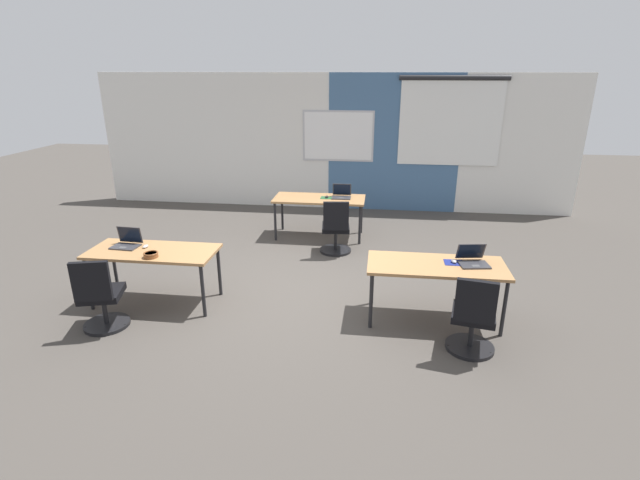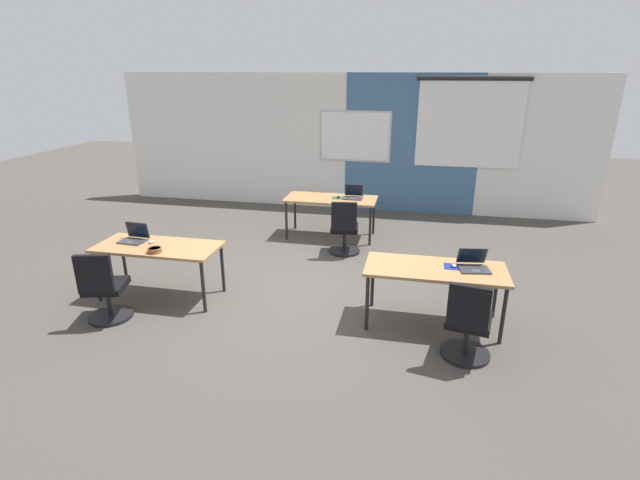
{
  "view_description": "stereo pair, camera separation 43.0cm",
  "coord_description": "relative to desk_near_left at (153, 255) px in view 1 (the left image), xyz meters",
  "views": [
    {
      "loc": [
        1.05,
        -5.81,
        2.87
      ],
      "look_at": [
        0.35,
        -0.38,
        0.88
      ],
      "focal_mm": 26.51,
      "sensor_mm": 36.0,
      "label": 1
    },
    {
      "loc": [
        1.48,
        -5.74,
        2.87
      ],
      "look_at": [
        0.35,
        -0.38,
        0.88
      ],
      "focal_mm": 26.51,
      "sensor_mm": 36.0,
      "label": 2
    }
  ],
  "objects": [
    {
      "name": "desk_far_center",
      "position": [
        1.75,
        2.8,
        0.0
      ],
      "size": [
        1.6,
        0.7,
        0.72
      ],
      "color": "#A37547",
      "rests_on": "ground"
    },
    {
      "name": "desk_near_right",
      "position": [
        3.5,
        0.0,
        0.0
      ],
      "size": [
        1.6,
        0.7,
        0.72
      ],
      "color": "#A37547",
      "rests_on": "ground"
    },
    {
      "name": "snack_bowl",
      "position": [
        0.1,
        -0.23,
        0.1
      ],
      "size": [
        0.18,
        0.18,
        0.06
      ],
      "color": "brown",
      "rests_on": "desk_near_left"
    },
    {
      "name": "chair_near_right_end",
      "position": [
        3.83,
        -0.68,
        -0.28
      ],
      "size": [
        0.52,
        0.57,
        0.92
      ],
      "rotation": [
        0.0,
        0.0,
        2.95
      ],
      "color": "black",
      "rests_on": "ground"
    },
    {
      "name": "laptop_near_right_end",
      "position": [
        3.92,
        0.07,
        0.11
      ],
      "size": [
        0.38,
        0.36,
        0.23
      ],
      "rotation": [
        0.0,
        0.0,
        0.16
      ],
      "color": "#333338",
      "rests_on": "desk_near_right"
    },
    {
      "name": "chair_far_right",
      "position": [
        2.12,
        2.02,
        -0.28
      ],
      "size": [
        0.52,
        0.56,
        0.92
      ],
      "rotation": [
        0.0,
        0.0,
        3.25
      ],
      "color": "black",
      "rests_on": "ground"
    },
    {
      "name": "laptop_near_left_end",
      "position": [
        -0.39,
        0.1,
        0.11
      ],
      "size": [
        0.35,
        0.29,
        0.24
      ],
      "rotation": [
        0.0,
        0.0,
        -0.07
      ],
      "color": "#333338",
      "rests_on": "desk_near_left"
    },
    {
      "name": "mousepad_far_right",
      "position": [
        1.88,
        2.82,
        0.06
      ],
      "size": [
        0.22,
        0.19,
        0.0
      ],
      "color": "#23512D",
      "rests_on": "desk_far_center"
    },
    {
      "name": "ground_plane",
      "position": [
        1.75,
        0.6,
        -0.66
      ],
      "size": [
        24.0,
        24.0,
        0.0
      ],
      "color": "#47423D"
    },
    {
      "name": "mouse_near_left_end",
      "position": [
        -0.13,
        0.07,
        0.08
      ],
      "size": [
        0.06,
        0.1,
        0.03
      ],
      "color": "#B2B2B7",
      "rests_on": "desk_near_left"
    },
    {
      "name": "chair_near_left_end",
      "position": [
        -0.31,
        -0.74,
        -0.28
      ],
      "size": [
        0.54,
        0.59,
        0.92
      ],
      "rotation": [
        0.0,
        0.0,
        3.4
      ],
      "color": "black",
      "rests_on": "ground"
    },
    {
      "name": "mouse_far_right",
      "position": [
        1.88,
        2.82,
        0.08
      ],
      "size": [
        0.06,
        0.1,
        0.03
      ],
      "color": "black",
      "rests_on": "mousepad_far_right"
    },
    {
      "name": "mouse_near_right_end",
      "position": [
        3.7,
        0.07,
        0.08
      ],
      "size": [
        0.07,
        0.11,
        0.03
      ],
      "color": "#B2B2B7",
      "rests_on": "mousepad_near_right_end"
    },
    {
      "name": "back_wall_assembly",
      "position": [
        1.81,
        4.8,
        0.75
      ],
      "size": [
        10.0,
        0.27,
        2.8
      ],
      "color": "silver",
      "rests_on": "ground"
    },
    {
      "name": "laptop_far_right",
      "position": [
        2.14,
        2.88,
        0.11
      ],
      "size": [
        0.33,
        0.29,
        0.23
      ],
      "rotation": [
        0.0,
        0.0,
        0.02
      ],
      "color": "#333338",
      "rests_on": "desk_far_center"
    },
    {
      "name": "desk_near_left",
      "position": [
        0.0,
        0.0,
        0.0
      ],
      "size": [
        1.6,
        0.7,
        0.72
      ],
      "color": "#A37547",
      "rests_on": "ground"
    },
    {
      "name": "mousepad_near_right_end",
      "position": [
        3.7,
        0.07,
        0.06
      ],
      "size": [
        0.22,
        0.19,
        0.0
      ],
      "color": "navy",
      "rests_on": "desk_near_right"
    }
  ]
}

